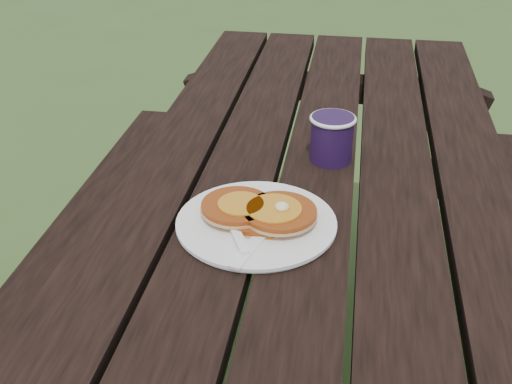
# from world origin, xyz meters

# --- Properties ---
(picnic_table) EXTENTS (1.36, 1.80, 0.75)m
(picnic_table) POSITION_xyz_m (0.00, 0.00, 0.37)
(picnic_table) COLOR black
(picnic_table) RESTS_ON ground
(plate) EXTENTS (0.30, 0.30, 0.01)m
(plate) POSITION_xyz_m (-0.09, -0.22, 0.76)
(plate) COLOR white
(plate) RESTS_ON picnic_table
(pancake_stack) EXTENTS (0.20, 0.13, 0.04)m
(pancake_stack) POSITION_xyz_m (-0.08, -0.21, 0.77)
(pancake_stack) COLOR #953D10
(pancake_stack) RESTS_ON plate
(knife) EXTENTS (0.07, 0.18, 0.00)m
(knife) POSITION_xyz_m (-0.08, -0.27, 0.76)
(knife) COLOR white
(knife) RESTS_ON plate
(fork) EXTENTS (0.10, 0.16, 0.01)m
(fork) POSITION_xyz_m (-0.11, -0.28, 0.77)
(fork) COLOR white
(fork) RESTS_ON plate
(coffee_cup) EXTENTS (0.09, 0.09, 0.09)m
(coffee_cup) POSITION_xyz_m (0.02, 0.04, 0.80)
(coffee_cup) COLOR #1F0D33
(coffee_cup) RESTS_ON picnic_table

